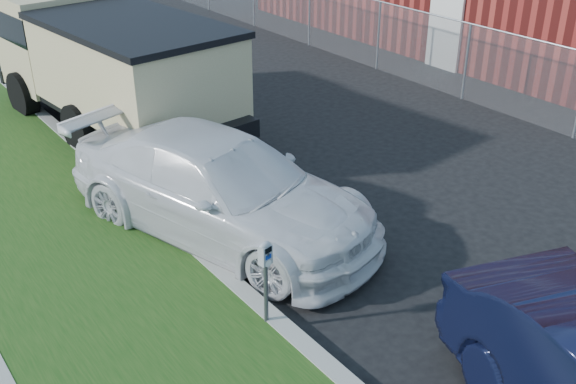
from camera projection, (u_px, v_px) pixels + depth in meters
ground at (401, 250)px, 10.20m from camera, size 120.00×120.00×0.00m
chainlink_fence at (379, 22)px, 17.77m from camera, size 0.06×30.06×30.00m
parking_meter at (266, 265)px, 8.10m from camera, size 0.18×0.13×1.18m
white_wagon at (218, 186)px, 10.40m from camera, size 3.67×5.75×1.55m
dump_truck at (107, 61)px, 13.96m from camera, size 3.20×6.83×2.59m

